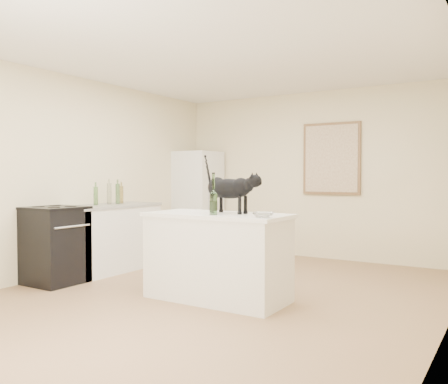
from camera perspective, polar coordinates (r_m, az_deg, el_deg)
floor at (r=5.25m, az=-0.54°, el=-12.22°), size 5.50×5.50×0.00m
ceiling at (r=5.26m, az=-0.55°, el=16.42°), size 5.50×5.50×0.00m
wall_back at (r=7.56m, az=10.73°, el=2.04°), size 4.50×0.00×4.50m
wall_left at (r=6.58m, az=-17.32°, el=1.99°), size 0.00×5.50×5.50m
island_base at (r=4.95m, az=-0.81°, el=-8.02°), size 1.44×0.67×0.86m
island_top at (r=4.89m, az=-0.81°, el=-2.82°), size 1.50×0.70×0.04m
left_cabinets at (r=6.62m, az=-13.56°, el=-5.53°), size 0.60×1.40×0.86m
left_countertop at (r=6.57m, az=-13.59°, el=-1.64°), size 0.62×1.44×0.04m
stove at (r=6.03m, az=-19.71°, el=-6.14°), size 0.60×0.60×0.90m
fridge at (r=8.14m, az=-3.24°, el=-1.11°), size 0.68×0.68×1.70m
artwork_frame at (r=7.43m, az=12.82°, el=3.95°), size 0.90×0.03×1.10m
artwork_canvas at (r=7.41m, az=12.78°, el=3.96°), size 0.82×0.00×1.02m
black_cat at (r=4.89m, az=0.64°, el=0.09°), size 0.67×0.28×0.46m
wine_bottle at (r=4.70m, az=-1.28°, el=-0.51°), size 0.10×0.10×0.37m
glass_bowl at (r=4.40m, az=4.76°, el=-2.76°), size 0.25×0.25×0.05m
fridge_paper at (r=7.94m, az=-1.18°, el=1.08°), size 0.01×0.15×0.19m
counter_bottle_cluster at (r=6.61m, az=-13.48°, el=-0.29°), size 0.12×0.51×0.29m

